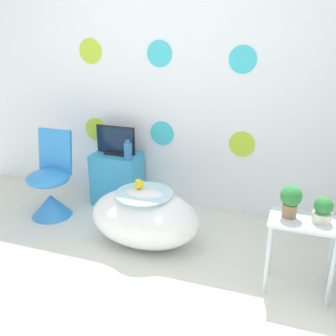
% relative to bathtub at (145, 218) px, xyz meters
% --- Properties ---
extents(ground_plane, '(12.00, 12.00, 0.00)m').
position_rel_bathtub_xyz_m(ground_plane, '(-0.15, -0.89, -0.25)').
color(ground_plane, silver).
extents(wall_back_dotted, '(4.38, 0.05, 2.60)m').
position_rel_bathtub_xyz_m(wall_back_dotted, '(-0.15, 0.89, 1.05)').
color(wall_back_dotted, white).
rests_on(wall_back_dotted, ground_plane).
extents(bathtub, '(0.95, 0.59, 0.50)m').
position_rel_bathtub_xyz_m(bathtub, '(0.00, 0.00, 0.00)').
color(bathtub, white).
rests_on(bathtub, ground_plane).
extents(rubber_duck, '(0.08, 0.09, 0.10)m').
position_rel_bathtub_xyz_m(rubber_duck, '(-0.06, 0.03, 0.30)').
color(rubber_duck, yellow).
rests_on(rubber_duck, bathtub).
extents(chair, '(0.42, 0.42, 0.84)m').
position_rel_bathtub_xyz_m(chair, '(-1.08, 0.20, 0.01)').
color(chair, '#338CE0').
rests_on(chair, ground_plane).
extents(tv_cabinet, '(0.48, 0.33, 0.54)m').
position_rel_bathtub_xyz_m(tv_cabinet, '(-0.58, 0.67, 0.02)').
color(tv_cabinet, '#389ED6').
rests_on(tv_cabinet, ground_plane).
extents(tv, '(0.42, 0.12, 0.29)m').
position_rel_bathtub_xyz_m(tv, '(-0.58, 0.67, 0.42)').
color(tv, black).
rests_on(tv, tv_cabinet).
extents(vase, '(0.08, 0.08, 0.20)m').
position_rel_bathtub_xyz_m(vase, '(-0.40, 0.56, 0.38)').
color(vase, '#2D72B7').
rests_on(vase, tv_cabinet).
extents(side_table, '(0.47, 0.29, 0.56)m').
position_rel_bathtub_xyz_m(side_table, '(1.26, -0.19, 0.18)').
color(side_table, silver).
rests_on(side_table, ground_plane).
extents(potted_plant_left, '(0.15, 0.15, 0.23)m').
position_rel_bathtub_xyz_m(potted_plant_left, '(1.15, -0.18, 0.44)').
color(potted_plant_left, '#8C6B4C').
rests_on(potted_plant_left, side_table).
extents(potted_plant_right, '(0.13, 0.13, 0.18)m').
position_rel_bathtub_xyz_m(potted_plant_right, '(1.36, -0.18, 0.40)').
color(potted_plant_right, beige).
rests_on(potted_plant_right, side_table).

